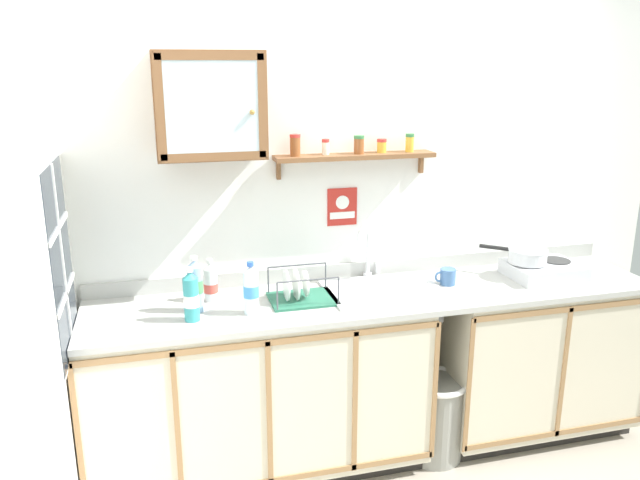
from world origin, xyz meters
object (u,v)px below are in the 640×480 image
bottle_opaque_white_0 (211,283)px  sink (382,293)px  wall_cabinet (209,105)px  trash_bin (436,416)px  bottle_water_clear_2 (251,290)px  bottle_water_blue_1 (195,286)px  warning_sign (342,207)px  mug (447,277)px  hot_plate_stove (543,270)px  dish_rack (300,293)px  saucepan (527,255)px  bottle_detergent_teal_3 (191,297)px

bottle_opaque_white_0 → sink: bearing=-4.9°
wall_cabinet → trash_bin: wall_cabinet is taller
bottle_water_clear_2 → bottle_opaque_white_0: bearing=127.5°
sink → bottle_water_blue_1: 0.97m
bottle_opaque_white_0 → warning_sign: bearing=13.4°
bottle_opaque_white_0 → mug: bottle_opaque_white_0 is taller
mug → bottle_opaque_white_0: bearing=176.0°
hot_plate_stove → bottle_opaque_white_0: 1.81m
hot_plate_stove → wall_cabinet: (-1.77, 0.15, 0.91)m
sink → dish_rack: (-0.45, -0.04, 0.06)m
hot_plate_stove → saucepan: size_ratio=1.24×
sink → mug: bearing=-1.6°
sink → hot_plate_stove: 0.93m
sink → bottle_water_blue_1: sink is taller
bottle_water_blue_1 → mug: size_ratio=2.27×
mug → saucepan: bearing=-0.2°
sink → saucepan: bearing=-0.8°
bottle_water_blue_1 → bottle_water_clear_2: 0.27m
bottle_opaque_white_0 → bottle_water_blue_1: size_ratio=0.79×
bottle_water_blue_1 → mug: bottle_water_blue_1 is taller
hot_plate_stove → mug: (-0.57, 0.03, 0.00)m
sink → dish_rack: size_ratio=1.81×
bottle_opaque_white_0 → mug: bearing=-4.0°
bottle_water_clear_2 → warning_sign: (0.56, 0.39, 0.28)m
dish_rack → bottle_water_clear_2: bearing=-158.1°
mug → sink: bearing=178.4°
sink → hot_plate_stove: (0.93, -0.04, 0.06)m
warning_sign → trash_bin: (0.41, -0.43, -1.08)m
wall_cabinet → warning_sign: wall_cabinet is taller
bottle_detergent_teal_3 → warning_sign: size_ratio=1.26×
bottle_water_clear_2 → warning_sign: warning_sign is taller
sink → bottle_detergent_teal_3: (-0.99, -0.16, 0.13)m
saucepan → mug: saucepan is taller
bottle_detergent_teal_3 → mug: 1.36m
bottle_water_blue_1 → trash_bin: bearing=-6.2°
mug → trash_bin: bearing=-121.9°
hot_plate_stove → bottle_opaque_white_0: bottle_opaque_white_0 is taller
saucepan → mug: 0.48m
wall_cabinet → trash_bin: 1.99m
hot_plate_stove → wall_cabinet: wall_cabinet is taller
bottle_water_clear_2 → trash_bin: size_ratio=0.55×
sink → bottle_opaque_white_0: size_ratio=2.75×
bottle_water_clear_2 → trash_bin: 1.26m
warning_sign → bottle_opaque_white_0: bearing=-166.6°
wall_cabinet → trash_bin: (1.10, -0.29, -1.64)m
trash_bin → bottle_water_clear_2: bearing=177.9°
mug → warning_sign: bearing=153.0°
bottle_opaque_white_0 → mug: size_ratio=1.79×
wall_cabinet → trash_bin: bearing=-14.8°
bottle_detergent_teal_3 → warning_sign: warning_sign is taller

